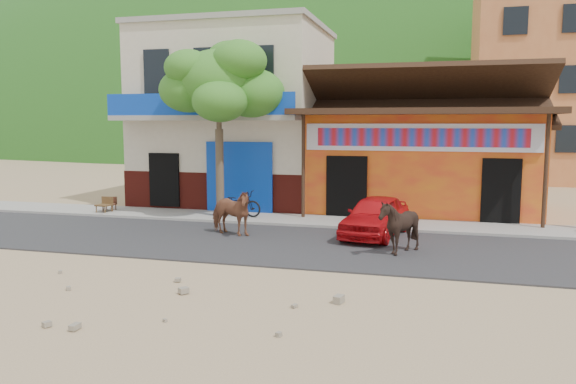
{
  "coord_description": "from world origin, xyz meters",
  "views": [
    {
      "loc": [
        2.65,
        -12.07,
        3.34
      ],
      "look_at": [
        -1.42,
        3.0,
        1.4
      ],
      "focal_mm": 35.0,
      "sensor_mm": 36.0,
      "label": 1
    }
  ],
  "objects_px": {
    "cafe_chair_left": "(109,198)",
    "cafe_chair_right": "(104,198)",
    "tree": "(219,129)",
    "cow_dark": "(399,227)",
    "cow_tan": "(230,212)",
    "red_car": "(375,216)",
    "scooter": "(238,203)"
  },
  "relations": [
    {
      "from": "tree",
      "to": "red_car",
      "type": "bearing_deg",
      "value": -16.55
    },
    {
      "from": "scooter",
      "to": "tree",
      "type": "bearing_deg",
      "value": 107.65
    },
    {
      "from": "tree",
      "to": "cafe_chair_left",
      "type": "bearing_deg",
      "value": 178.95
    },
    {
      "from": "cow_dark",
      "to": "cow_tan",
      "type": "bearing_deg",
      "value": -120.0
    },
    {
      "from": "cow_dark",
      "to": "cafe_chair_right",
      "type": "bearing_deg",
      "value": -124.99
    },
    {
      "from": "cow_tan",
      "to": "cafe_chair_right",
      "type": "relative_size",
      "value": 1.59
    },
    {
      "from": "cafe_chair_right",
      "to": "cafe_chair_left",
      "type": "bearing_deg",
      "value": 95.19
    },
    {
      "from": "cow_tan",
      "to": "red_car",
      "type": "relative_size",
      "value": 0.46
    },
    {
      "from": "red_car",
      "to": "cow_dark",
      "type": "bearing_deg",
      "value": -58.66
    },
    {
      "from": "scooter",
      "to": "cafe_chair_right",
      "type": "distance_m",
      "value": 5.02
    },
    {
      "from": "cow_tan",
      "to": "cafe_chair_left",
      "type": "bearing_deg",
      "value": 84.39
    },
    {
      "from": "cafe_chair_left",
      "to": "tree",
      "type": "bearing_deg",
      "value": -13.52
    },
    {
      "from": "red_car",
      "to": "cafe_chair_right",
      "type": "xyz_separation_m",
      "value": [
        -9.91,
        1.37,
        -0.01
      ]
    },
    {
      "from": "red_car",
      "to": "scooter",
      "type": "height_order",
      "value": "red_car"
    },
    {
      "from": "tree",
      "to": "cow_tan",
      "type": "bearing_deg",
      "value": -62.49
    },
    {
      "from": "scooter",
      "to": "cafe_chair_left",
      "type": "relative_size",
      "value": 1.83
    },
    {
      "from": "red_car",
      "to": "cafe_chair_left",
      "type": "height_order",
      "value": "red_car"
    },
    {
      "from": "cow_dark",
      "to": "cafe_chair_left",
      "type": "xyz_separation_m",
      "value": [
        -10.73,
        3.84,
        -0.15
      ]
    },
    {
      "from": "tree",
      "to": "cow_tan",
      "type": "relative_size",
      "value": 3.72
    },
    {
      "from": "cow_dark",
      "to": "cafe_chair_left",
      "type": "relative_size",
      "value": 1.5
    },
    {
      "from": "red_car",
      "to": "cow_tan",
      "type": "bearing_deg",
      "value": -156.69
    },
    {
      "from": "cow_tan",
      "to": "scooter",
      "type": "xyz_separation_m",
      "value": [
        -0.76,
        2.74,
        -0.15
      ]
    },
    {
      "from": "cow_dark",
      "to": "scooter",
      "type": "height_order",
      "value": "cow_dark"
    },
    {
      "from": "scooter",
      "to": "cafe_chair_right",
      "type": "relative_size",
      "value": 1.68
    },
    {
      "from": "tree",
      "to": "cow_tan",
      "type": "xyz_separation_m",
      "value": [
        1.36,
        -2.61,
        -2.4
      ]
    },
    {
      "from": "red_car",
      "to": "cafe_chair_left",
      "type": "bearing_deg",
      "value": -179.69
    },
    {
      "from": "cow_dark",
      "to": "scooter",
      "type": "xyz_separation_m",
      "value": [
        -5.73,
        3.89,
        -0.17
      ]
    },
    {
      "from": "cafe_chair_left",
      "to": "cafe_chair_right",
      "type": "distance_m",
      "value": 0.35
    },
    {
      "from": "red_car",
      "to": "scooter",
      "type": "distance_m",
      "value": 5.22
    },
    {
      "from": "cow_dark",
      "to": "tree",
      "type": "bearing_deg",
      "value": -137.65
    },
    {
      "from": "cafe_chair_left",
      "to": "cafe_chair_right",
      "type": "relative_size",
      "value": 0.92
    },
    {
      "from": "cow_tan",
      "to": "scooter",
      "type": "relative_size",
      "value": 0.95
    }
  ]
}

